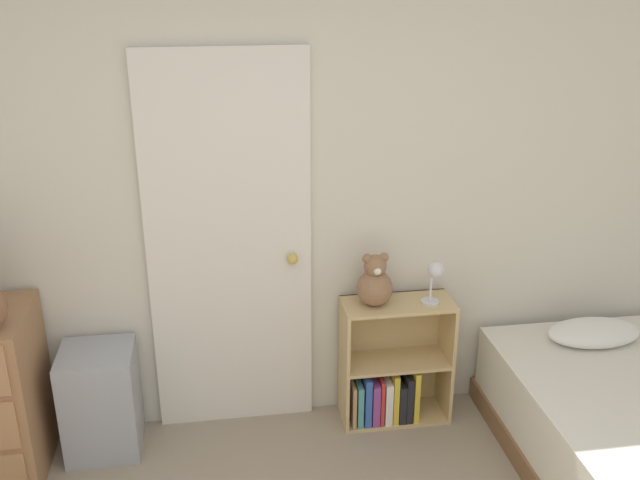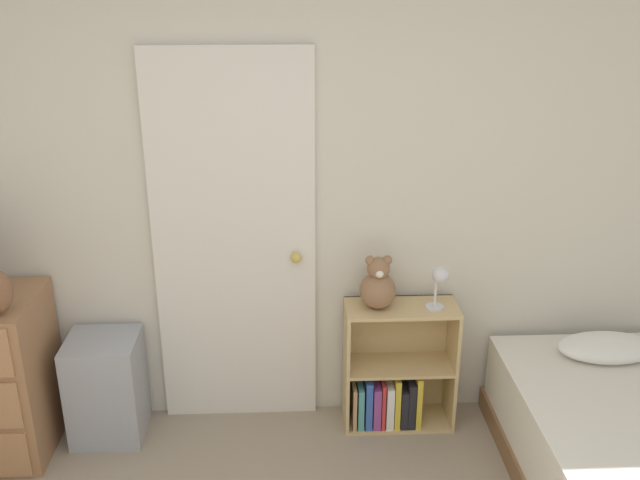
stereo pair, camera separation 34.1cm
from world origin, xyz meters
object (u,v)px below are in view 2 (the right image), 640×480
object	(u,v)px
bookshelf	(393,380)
teddy_bear	(378,285)
storage_bin	(107,387)
desk_lamp	(439,280)

from	to	relation	value
bookshelf	teddy_bear	distance (m)	0.58
storage_bin	desk_lamp	distance (m)	1.82
storage_bin	bookshelf	bearing A→B (deg)	1.60
storage_bin	teddy_bear	size ratio (longest dim) A/B	1.98
bookshelf	storage_bin	bearing A→B (deg)	-178.40
bookshelf	desk_lamp	world-z (taller)	desk_lamp
bookshelf	teddy_bear	xyz separation A→B (m)	(-0.10, -0.00, 0.57)
storage_bin	bookshelf	size ratio (longest dim) A/B	0.81
storage_bin	teddy_bear	distance (m)	1.52
bookshelf	desk_lamp	size ratio (longest dim) A/B	2.98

